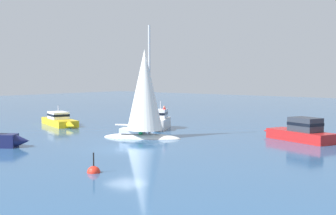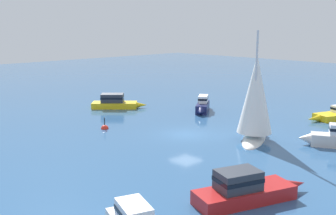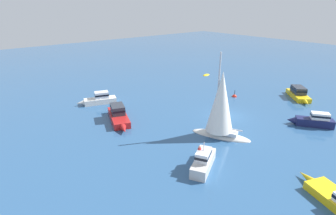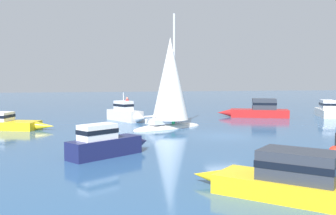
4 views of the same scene
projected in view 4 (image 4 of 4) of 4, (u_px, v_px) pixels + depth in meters
ground_plane at (225, 136)px, 28.81m from camera, size 160.00×160.00×0.00m
cabin_cruiser at (259, 110)px, 42.06m from camera, size 3.89×7.36×1.93m
powerboat at (326, 110)px, 42.63m from camera, size 5.80×3.01×1.80m
cabin_cruiser_1 at (126, 113)px, 38.45m from camera, size 5.19×3.63×2.72m
motor_cruiser at (108, 143)px, 21.74m from camera, size 3.98×4.91×1.80m
motor_cruiser_1 at (290, 179)px, 14.28m from camera, size 5.58×5.74×1.74m
yacht at (170, 86)px, 33.17m from camera, size 4.63×6.83×9.85m
launch at (2, 122)px, 32.68m from camera, size 4.19×7.76×2.06m
channel_buoy at (335, 152)px, 22.86m from camera, size 0.75×0.75×1.49m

